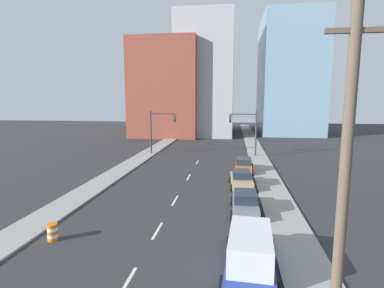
# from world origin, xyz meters

# --- Properties ---
(sidewalk_left) EXTENTS (2.50, 89.87, 0.13)m
(sidewalk_left) POSITION_xyz_m (-7.84, 44.94, 0.06)
(sidewalk_left) COLOR gray
(sidewalk_left) RESTS_ON ground
(sidewalk_right) EXTENTS (2.50, 89.87, 0.13)m
(sidewalk_right) POSITION_xyz_m (7.84, 44.94, 0.06)
(sidewalk_right) COLOR gray
(sidewalk_right) RESTS_ON ground
(lane_stripe_at_7m) EXTENTS (0.16, 2.40, 0.01)m
(lane_stripe_at_7m) POSITION_xyz_m (0.00, 7.10, 0.00)
(lane_stripe_at_7m) COLOR beige
(lane_stripe_at_7m) RESTS_ON ground
(lane_stripe_at_12m) EXTENTS (0.16, 2.40, 0.01)m
(lane_stripe_at_12m) POSITION_xyz_m (0.00, 12.36, 0.00)
(lane_stripe_at_12m) COLOR beige
(lane_stripe_at_12m) RESTS_ON ground
(lane_stripe_at_18m) EXTENTS (0.16, 2.40, 0.01)m
(lane_stripe_at_18m) POSITION_xyz_m (0.00, 17.84, 0.00)
(lane_stripe_at_18m) COLOR beige
(lane_stripe_at_18m) RESTS_ON ground
(lane_stripe_at_25m) EXTENTS (0.16, 2.40, 0.01)m
(lane_stripe_at_25m) POSITION_xyz_m (0.00, 24.95, 0.00)
(lane_stripe_at_25m) COLOR beige
(lane_stripe_at_25m) RESTS_ON ground
(lane_stripe_at_32m) EXTENTS (0.16, 2.40, 0.01)m
(lane_stripe_at_32m) POSITION_xyz_m (0.00, 32.35, 0.00)
(lane_stripe_at_32m) COLOR beige
(lane_stripe_at_32m) RESTS_ON ground
(building_brick_left) EXTENTS (14.00, 16.00, 20.18)m
(building_brick_left) POSITION_xyz_m (-9.93, 61.30, 10.09)
(building_brick_left) COLOR brown
(building_brick_left) RESTS_ON ground
(building_office_center) EXTENTS (12.00, 20.00, 25.53)m
(building_office_center) POSITION_xyz_m (-1.82, 65.30, 12.77)
(building_office_center) COLOR #A8A8AD
(building_office_center) RESTS_ON ground
(building_glass_right) EXTENTS (13.00, 20.00, 26.28)m
(building_glass_right) POSITION_xyz_m (16.94, 69.30, 13.14)
(building_glass_right) COLOR #7A9EB7
(building_glass_right) RESTS_ON ground
(traffic_signal_left) EXTENTS (3.79, 0.35, 6.23)m
(traffic_signal_left) POSITION_xyz_m (-6.27, 37.25, 4.00)
(traffic_signal_left) COLOR #38383D
(traffic_signal_left) RESTS_ON ground
(traffic_signal_right) EXTENTS (3.79, 0.35, 6.23)m
(traffic_signal_right) POSITION_xyz_m (6.44, 37.25, 4.00)
(traffic_signal_right) COLOR #38383D
(traffic_signal_right) RESTS_ON ground
(utility_pole_right_near) EXTENTS (1.60, 0.32, 10.40)m
(utility_pole_right_near) POSITION_xyz_m (7.57, 4.69, 5.32)
(utility_pole_right_near) COLOR brown
(utility_pole_right_near) RESTS_ON ground
(traffic_barrel) EXTENTS (0.56, 0.56, 0.95)m
(traffic_barrel) POSITION_xyz_m (-5.47, 10.35, 0.47)
(traffic_barrel) COLOR orange
(traffic_barrel) RESTS_ON ground
(box_truck_blue) EXTENTS (2.63, 5.99, 1.95)m
(box_truck_blue) POSITION_xyz_m (5.25, 8.74, 0.93)
(box_truck_blue) COLOR navy
(box_truck_blue) RESTS_ON ground
(sedan_gray) EXTENTS (2.01, 4.56, 1.47)m
(sedan_gray) POSITION_xyz_m (5.30, 15.99, 0.67)
(sedan_gray) COLOR slate
(sedan_gray) RESTS_ON ground
(sedan_tan) EXTENTS (2.25, 4.46, 1.49)m
(sedan_tan) POSITION_xyz_m (5.20, 22.29, 0.68)
(sedan_tan) COLOR tan
(sedan_tan) RESTS_ON ground
(sedan_orange) EXTENTS (2.21, 4.58, 1.48)m
(sedan_orange) POSITION_xyz_m (5.59, 28.18, 0.67)
(sedan_orange) COLOR orange
(sedan_orange) RESTS_ON ground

